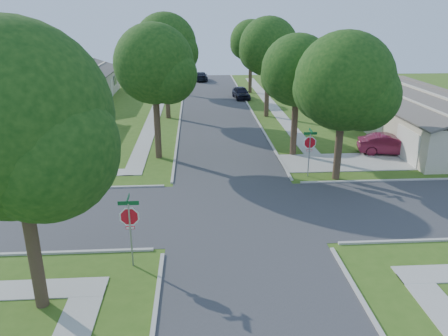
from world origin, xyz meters
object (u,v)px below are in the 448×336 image
tree_e_far (251,43)px  house_nw_far (75,85)px  tree_sw_corner (16,129)px  car_curb_west (201,76)px  stop_sign_sw (130,220)px  house_ne_near (436,124)px  tree_w_mid (166,47)px  tree_w_near (155,68)px  tree_ne_corner (345,86)px  house_nw_near (21,118)px  stop_sign_ne (310,145)px  house_ne_far (354,86)px  car_curb_east (241,93)px  tree_w_far (173,47)px  tree_e_near (298,74)px  car_driveway (389,144)px  tree_e_mid (269,49)px

tree_e_far → house_nw_far: (-20.75, -2.01, -4.46)m
tree_sw_corner → car_curb_west: size_ratio=2.17×
tree_e_far → car_curb_west: size_ratio=1.98×
stop_sign_sw → house_ne_near: house_ne_near is taller
tree_e_far → house_ne_near: bearing=-64.0°
tree_w_mid → house_nw_far: bearing=135.9°
tree_w_near → tree_ne_corner: 12.02m
house_nw_near → stop_sign_ne: bearing=-26.5°
tree_w_near → tree_ne_corner: bearing=-23.6°
tree_sw_corner → house_ne_far: 43.20m
stop_sign_sw → car_curb_east: 35.78m
tree_sw_corner → car_curb_west: 52.03m
stop_sign_sw → tree_w_far: size_ratio=0.37×
tree_w_mid → house_nw_near: size_ratio=0.70×
stop_sign_ne → house_nw_near: house_nw_near is taller
stop_sign_sw → house_ne_far: size_ratio=0.22×
tree_w_near → house_ne_far: bearing=44.1°
car_curb_west → tree_e_near: bearing=98.0°
stop_sign_sw → house_nw_far: 38.40m
tree_w_mid → house_ne_far: size_ratio=0.70×
tree_ne_corner → car_driveway: size_ratio=2.03×
tree_w_far → tree_e_far: bearing=0.0°
tree_w_mid → car_curb_west: bearing=81.6°
stop_sign_sw → house_nw_far: house_nw_far is taller
stop_sign_sw → car_curb_west: bearing=85.9°
stop_sign_ne → tree_ne_corner: (1.66, -0.49, 3.56)m
tree_e_mid → house_ne_far: size_ratio=0.68×
stop_sign_ne → car_curb_west: 40.11m
stop_sign_sw → tree_sw_corner: bearing=-140.0°
tree_w_far → house_ne_far: 21.61m
tree_e_far → tree_w_near: 26.71m
house_ne_far → house_nw_near: (-31.98, -14.00, 0.00)m
tree_w_far → tree_ne_corner: size_ratio=0.93×
tree_w_near → house_ne_far: size_ratio=0.66×
tree_w_mid → car_curb_east: size_ratio=2.38×
tree_sw_corner → stop_sign_sw: bearing=40.0°
tree_e_near → car_curb_west: tree_e_near is taller
tree_e_near → tree_e_mid: tree_e_mid is taller
tree_e_near → tree_sw_corner: bearing=-127.3°
tree_e_mid → house_ne_far: 14.58m
stop_sign_sw → tree_ne_corner: bearing=38.8°
house_nw_near → tree_e_far: bearing=42.5°
tree_w_far → tree_sw_corner: 41.10m
tree_sw_corner → tree_ne_corner: size_ratio=1.10×
car_curb_west → car_driveway: bearing=108.0°
tree_w_mid → car_curb_west: (3.44, 23.35, -5.85)m
tree_w_mid → tree_w_far: (-0.01, 13.00, -0.98)m
tree_w_near → tree_w_mid: (0.00, 12.00, 0.37)m
tree_ne_corner → house_ne_near: (9.63, 6.79, -4.08)m
house_ne_far → house_nw_far: size_ratio=1.00×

